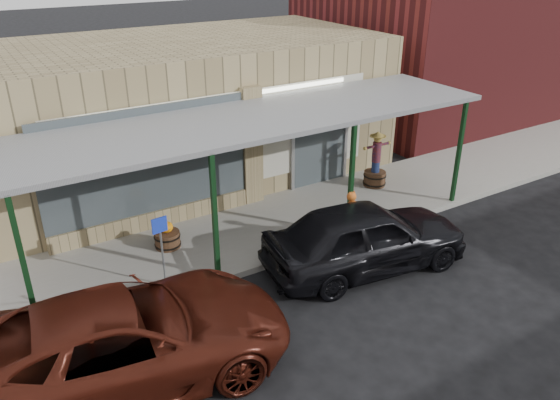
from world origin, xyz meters
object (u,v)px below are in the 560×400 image
handicap_sign (161,243)px  barrel_pumpkin (167,237)px  barrel_scarecrow (375,167)px  car_maroon (123,340)px  parked_sedan (366,236)px

handicap_sign → barrel_pumpkin: bearing=60.7°
barrel_scarecrow → car_maroon: size_ratio=0.30×
barrel_pumpkin → car_maroon: car_maroon is taller
handicap_sign → car_maroon: 2.58m
barrel_scarecrow → barrel_pumpkin: barrel_scarecrow is taller
barrel_pumpkin → car_maroon: 4.17m
barrel_scarecrow → barrel_pumpkin: size_ratio=2.13×
barrel_pumpkin → handicap_sign: (-0.63, -1.50, 0.79)m
barrel_pumpkin → parked_sedan: 4.68m
barrel_pumpkin → barrel_scarecrow: bearing=1.9°
barrel_scarecrow → parked_sedan: barrel_scarecrow is taller
handicap_sign → barrel_scarecrow: bearing=6.8°
handicap_sign → car_maroon: handicap_sign is taller
parked_sedan → car_maroon: parked_sedan is taller
barrel_scarecrow → handicap_sign: (-7.24, -1.72, 0.47)m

